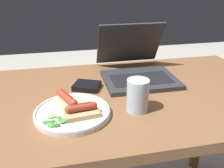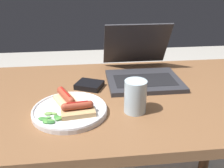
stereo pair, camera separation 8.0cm
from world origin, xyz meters
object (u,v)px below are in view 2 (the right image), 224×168
plate (70,110)px  external_drive (89,85)px  drinking_glass (135,96)px  laptop (142,69)px

plate → external_drive: size_ratio=1.95×
drinking_glass → external_drive: drinking_glass is taller
laptop → plate: (-0.30, -0.27, -0.03)m
plate → drinking_glass: 0.22m
plate → drinking_glass: size_ratio=2.23×
plate → external_drive: bearing=70.1°
laptop → plate: bearing=-138.4°
drinking_glass → laptop: bearing=73.1°
drinking_glass → external_drive: bearing=125.0°
laptop → drinking_glass: bearing=-106.9°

